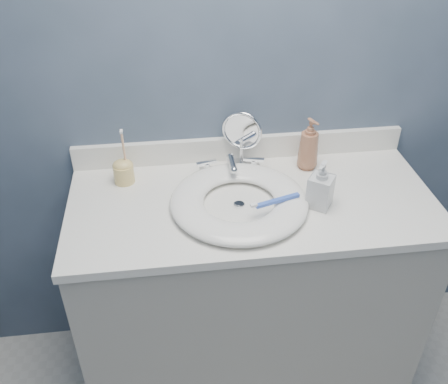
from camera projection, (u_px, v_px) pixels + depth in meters
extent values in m
cube|color=#404F60|center=(242.00, 76.00, 1.70)|extent=(2.20, 0.02, 2.40)
cube|color=#ACA89E|center=(249.00, 294.00, 1.92)|extent=(1.20, 0.55, 0.85)
cube|color=white|center=(252.00, 203.00, 1.67)|extent=(1.22, 0.57, 0.03)
cube|color=white|center=(241.00, 148.00, 1.85)|extent=(1.22, 0.02, 0.09)
cylinder|color=silver|center=(239.00, 205.00, 1.63)|extent=(0.04, 0.04, 0.01)
cube|color=silver|center=(230.00, 170.00, 1.80)|extent=(0.22, 0.05, 0.01)
cylinder|color=silver|center=(230.00, 163.00, 1.78)|extent=(0.03, 0.03, 0.06)
cylinder|color=silver|center=(232.00, 163.00, 1.73)|extent=(0.02, 0.09, 0.02)
sphere|color=silver|center=(234.00, 170.00, 1.69)|extent=(0.03, 0.03, 0.03)
cylinder|color=silver|center=(207.00, 168.00, 1.78)|extent=(0.02, 0.02, 0.03)
cube|color=silver|center=(207.00, 163.00, 1.76)|extent=(0.08, 0.03, 0.01)
cylinder|color=silver|center=(254.00, 164.00, 1.79)|extent=(0.02, 0.02, 0.03)
cube|color=silver|center=(254.00, 159.00, 1.78)|extent=(0.08, 0.03, 0.01)
cylinder|color=silver|center=(241.00, 164.00, 1.83)|extent=(0.08, 0.08, 0.01)
cylinder|color=silver|center=(241.00, 151.00, 1.80)|extent=(0.01, 0.01, 0.11)
torus|color=silver|center=(242.00, 131.00, 1.75)|extent=(0.14, 0.07, 0.15)
cylinder|color=white|center=(242.00, 131.00, 1.75)|extent=(0.11, 0.06, 0.12)
imported|color=#A06648|center=(309.00, 144.00, 1.77)|extent=(0.10, 0.10, 0.19)
imported|color=silver|center=(321.00, 184.00, 1.59)|extent=(0.10, 0.10, 0.16)
cylinder|color=#E6C773|center=(124.00, 174.00, 1.72)|extent=(0.07, 0.07, 0.07)
ellipsoid|color=#E6C773|center=(123.00, 165.00, 1.71)|extent=(0.07, 0.06, 0.04)
cylinder|color=#F7B98C|center=(124.00, 150.00, 1.67)|extent=(0.01, 0.02, 0.13)
cube|color=white|center=(121.00, 131.00, 1.63)|extent=(0.01, 0.02, 0.01)
cube|color=blue|center=(278.00, 201.00, 1.58)|extent=(0.15, 0.06, 0.01)
cube|color=white|center=(254.00, 205.00, 1.55)|extent=(0.02, 0.02, 0.01)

